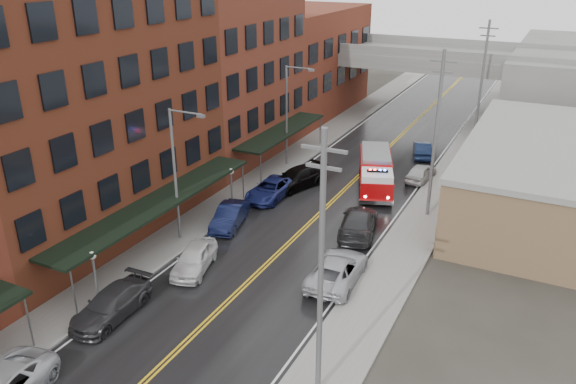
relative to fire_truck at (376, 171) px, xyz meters
The scene contains 29 objects.
road 8.65m from the fire_truck, 104.41° to the right, with size 11.00×160.00×0.02m, color black.
sidewalk_left 12.60m from the fire_truck, 138.81° to the right, with size 3.00×160.00×0.15m, color slate.
sidewalk_right 9.85m from the fire_truck, 57.84° to the right, with size 3.00×160.00×0.15m, color slate.
curb_left 11.42m from the fire_truck, 133.30° to the right, with size 0.30×160.00×0.15m, color gray.
curb_right 9.09m from the fire_truck, 66.81° to the right, with size 0.30×160.00×0.15m, color gray.
brick_building_b 22.92m from the fire_truck, 135.33° to the right, with size 9.00×20.00×18.00m, color #562516.
brick_building_c 16.68m from the fire_truck, behind, with size 9.00×15.00×15.00m, color maroon.
brick_building_far 25.45m from the fire_truck, 127.97° to the left, with size 9.00×20.00×12.00m, color brown.
tan_building 14.02m from the fire_truck, ahead, with size 14.00×22.00×5.00m, color brown.
awning_1 18.08m from the fire_truck, 122.23° to the right, with size 2.60×18.00×3.09m.
awning_2 9.97m from the fire_truck, 166.78° to the left, with size 2.60×13.00×3.09m.
globe_lamp_1 23.83m from the fire_truck, 110.95° to the right, with size 0.44×0.44×3.12m.
globe_lamp_2 11.88m from the fire_truck, 135.94° to the right, with size 0.44×0.44×3.12m.
street_lamp_1 17.06m from the fire_truck, 121.32° to the right, with size 2.64×0.22×9.00m.
street_lamp_2 9.56m from the fire_truck, 168.54° to the left, with size 2.64×0.22×9.00m.
utility_pole_0 24.26m from the fire_truck, 77.67° to the right, with size 1.80×0.24×12.00m.
utility_pole_1 7.68m from the fire_truck, 32.54° to the right, with size 1.80×0.24×12.00m.
utility_pole_2 18.14m from the fire_truck, 73.13° to the left, with size 1.80×0.24×12.00m.
overpass 24.26m from the fire_truck, 95.09° to the left, with size 40.00×10.00×7.50m.
fire_truck is the anchor object (origin of this frame).
parked_car_left_3 23.96m from the fire_truck, 106.69° to the right, with size 2.08×5.11×1.48m, color #2B2B2E.
parked_car_left_4 18.01m from the fire_truck, 108.68° to the right, with size 1.82×4.53×1.54m, color silver.
parked_car_left_5 13.09m from the fire_truck, 122.33° to the right, with size 1.61×4.62×1.52m, color black.
parked_car_left_6 8.67m from the fire_truck, 141.33° to the right, with size 2.41×5.22×1.45m, color navy.
parked_car_left_7 6.40m from the fire_truck, 156.72° to the right, with size 2.26×5.56×1.61m, color black.
parked_car_right_0 14.67m from the fire_truck, 80.33° to the right, with size 2.60×5.63×1.57m, color #AAABB2.
parked_car_right_1 8.28m from the fire_truck, 79.65° to the right, with size 2.32×5.72×1.66m, color #2A2B2D.
parked_car_right_2 4.66m from the fire_truck, 50.99° to the left, with size 1.66×4.14×1.41m, color #B8B8B8.
parked_car_right_3 9.71m from the fire_truck, 81.19° to the left, with size 1.54×4.41×1.45m, color #0E1933.
Camera 1 is at (14.56, -2.77, 17.67)m, focal length 35.00 mm.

